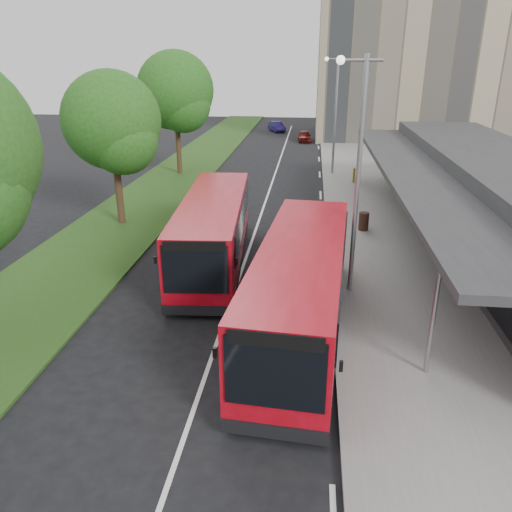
% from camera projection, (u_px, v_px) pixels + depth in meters
% --- Properties ---
extents(ground, '(120.00, 120.00, 0.00)m').
position_uv_depth(ground, '(227.00, 313.00, 16.86)').
color(ground, black).
rests_on(ground, ground).
extents(pavement, '(5.00, 80.00, 0.15)m').
position_uv_depth(pavement, '(359.00, 181.00, 34.69)').
color(pavement, slate).
rests_on(pavement, ground).
extents(grass_verge, '(5.00, 80.00, 0.10)m').
position_uv_depth(grass_verge, '(177.00, 176.00, 36.02)').
color(grass_verge, '#1F4215').
rests_on(grass_verge, ground).
extents(lane_centre_line, '(0.12, 70.00, 0.01)m').
position_uv_depth(lane_centre_line, '(267.00, 198.00, 30.71)').
color(lane_centre_line, silver).
rests_on(lane_centre_line, ground).
extents(kerb_dashes, '(0.12, 56.00, 0.01)m').
position_uv_depth(kerb_dashes, '(320.00, 184.00, 34.07)').
color(kerb_dashes, silver).
rests_on(kerb_dashes, ground).
extents(office_block, '(22.00, 12.00, 18.00)m').
position_uv_depth(office_block, '(428.00, 48.00, 50.90)').
color(office_block, tan).
rests_on(office_block, ground).
extents(station_building, '(7.70, 26.00, 4.00)m').
position_uv_depth(station_building, '(494.00, 201.00, 22.39)').
color(station_building, '#2A2A2C').
rests_on(station_building, ground).
extents(tree_mid, '(4.72, 4.72, 7.59)m').
position_uv_depth(tree_mid, '(112.00, 127.00, 24.12)').
color(tree_mid, '#382716').
rests_on(tree_mid, ground).
extents(tree_far, '(5.36, 5.36, 8.61)m').
position_uv_depth(tree_far, '(176.00, 95.00, 34.96)').
color(tree_far, '#382716').
rests_on(tree_far, ground).
extents(lamp_post_near, '(1.44, 0.28, 8.00)m').
position_uv_depth(lamp_post_near, '(356.00, 165.00, 16.54)').
color(lamp_post_near, gray).
rests_on(lamp_post_near, pavement).
extents(lamp_post_far, '(1.44, 0.28, 8.00)m').
position_uv_depth(lamp_post_far, '(335.00, 108.00, 35.01)').
color(lamp_post_far, gray).
rests_on(lamp_post_far, pavement).
extents(bus_main, '(3.40, 10.36, 2.88)m').
position_uv_depth(bus_main, '(300.00, 289.00, 15.14)').
color(bus_main, '#B0091A').
rests_on(bus_main, ground).
extents(bus_second, '(3.22, 10.01, 2.79)m').
position_uv_depth(bus_second, '(213.00, 231.00, 20.36)').
color(bus_second, '#B0091A').
rests_on(bus_second, ground).
extents(litter_bin, '(0.60, 0.60, 0.88)m').
position_uv_depth(litter_bin, '(364.00, 221.00, 24.34)').
color(litter_bin, '#331D15').
rests_on(litter_bin, pavement).
extents(bollard, '(0.20, 0.20, 0.98)m').
position_uv_depth(bollard, '(354.00, 175.00, 33.62)').
color(bollard, yellow).
rests_on(bollard, pavement).
extents(car_near, '(1.54, 3.31, 1.09)m').
position_uv_depth(car_near, '(304.00, 136.00, 51.21)').
color(car_near, '#56100C').
rests_on(car_near, ground).
extents(car_far, '(2.35, 3.57, 1.11)m').
position_uv_depth(car_far, '(277.00, 127.00, 58.20)').
color(car_far, navy).
rests_on(car_far, ground).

